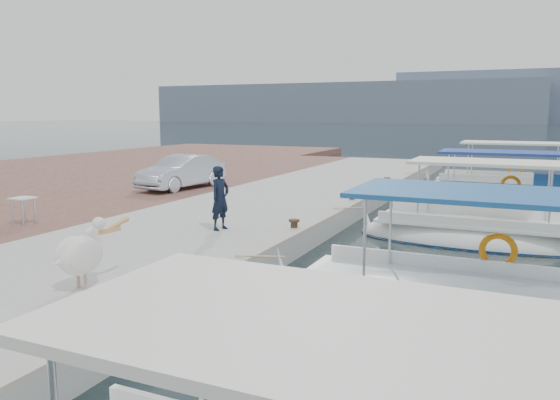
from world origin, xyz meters
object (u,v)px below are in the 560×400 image
Objects in this scene: fishing_caique_b at (472,315)px; parked_car at (182,172)px; fishing_caique_d at (502,212)px; fisherman at (220,198)px; pelican at (82,254)px; fishing_caique_e at (507,190)px; fishing_caique_c at (475,238)px.

fishing_caique_b is 14.82m from parked_car.
fishing_caique_d reaches higher than fisherman.
fisherman is (-0.29, 5.11, 0.21)m from pelican.
fishing_caique_b is at bearing -89.82° from fishing_caique_e.
fishing_caique_e is 4.69× the size of pelican.
pelican is at bearing -55.65° from parked_car.
fishing_caique_c is at bearing -92.29° from fishing_caique_e.
fishing_caique_e is at bearing 41.28° from parked_car.
fishing_caique_b and fishing_caique_e have the same top height.
fishing_caique_c is 4.14× the size of pelican.
parked_car is (-11.38, 2.73, 1.03)m from fishing_caique_c.
fishing_caique_d is 0.99× the size of fishing_caique_e.
fishing_caique_d is 1.79× the size of parked_car.
fishing_caique_c is 0.88× the size of fishing_caique_e.
fishing_caique_e is at bearing 87.71° from fishing_caique_c.
fishing_caique_d reaches higher than parked_car.
fishing_caique_e is (-0.08, 6.47, -0.07)m from fishing_caique_d.
parked_car is (-5.42, 6.18, -0.17)m from fisherman.
fishing_caique_d is 12.01m from parked_car.
pelican is at bearing -165.55° from fisherman.
fishing_caique_b is at bearing -101.11° from fisherman.
fisherman is (-6.39, -14.06, 1.20)m from fishing_caique_e.
fisherman is 8.22m from parked_car.
fishing_caique_d is 6.47m from fishing_caique_e.
pelican is 5.13m from fisherman.
fisherman is at bearing 93.24° from pelican.
fishing_caique_c is at bearing 56.45° from pelican.
pelican is (-5.68, -8.57, 0.99)m from fishing_caique_c.
pelican is (-6.10, -19.18, 0.99)m from fishing_caique_e.
fishing_caique_b reaches higher than parked_car.
fishing_caique_b and fishing_caique_c have the same top height.
parked_car reaches higher than pelican.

